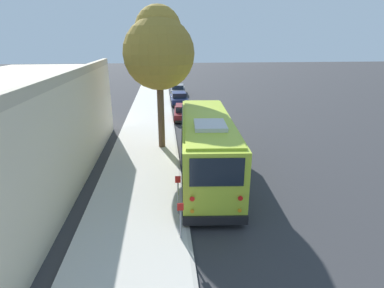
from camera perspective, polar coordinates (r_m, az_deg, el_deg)
ground_plane at (r=16.30m, az=3.05°, el=-5.11°), size 160.00×160.00×0.00m
sidewalk_slab at (r=16.16m, az=-9.75°, el=-5.32°), size 80.00×3.99×0.15m
curb_strip at (r=16.12m, az=-2.39°, el=-5.09°), size 80.00×0.14×0.15m
shuttle_bus at (r=15.00m, az=2.81°, el=-0.05°), size 9.66×3.08×3.31m
parked_sedan_maroon at (r=26.87m, az=-1.52°, el=6.06°), size 4.24×1.95×1.27m
parked_sedan_navy at (r=33.20m, az=-2.51°, el=8.65°), size 4.24×1.86×1.33m
parked_sedan_gray at (r=39.49m, az=-2.69°, el=10.29°), size 4.54×2.02×1.26m
street_tree at (r=18.58m, az=-6.36°, el=17.56°), size 4.23×4.23×8.54m
sign_post_near at (r=10.60m, az=-2.18°, el=-14.29°), size 0.06×0.22×1.37m
sign_post_far at (r=11.87m, az=-2.66°, el=-9.59°), size 0.06×0.22×1.63m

